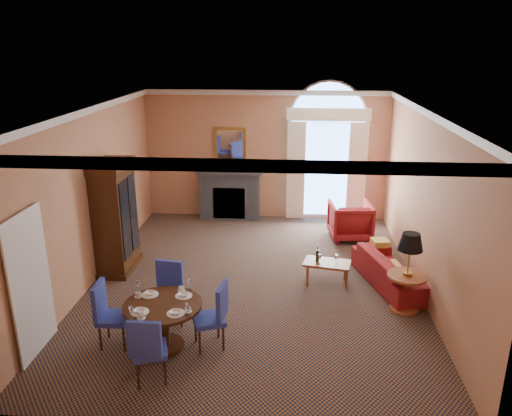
# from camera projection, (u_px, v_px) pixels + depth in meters

# --- Properties ---
(ground) EXTENTS (7.50, 7.50, 0.00)m
(ground) POSITION_uv_depth(u_px,v_px,m) (254.00, 282.00, 9.38)
(ground) COLOR #111F38
(ground) RESTS_ON ground
(room_envelope) EXTENTS (6.04, 7.52, 3.45)m
(room_envelope) POSITION_uv_depth(u_px,v_px,m) (255.00, 143.00, 9.22)
(room_envelope) COLOR tan
(room_envelope) RESTS_ON ground
(armoire) EXTENTS (0.63, 1.11, 2.18)m
(armoire) POSITION_uv_depth(u_px,v_px,m) (115.00, 219.00, 9.61)
(armoire) COLOR #32190B
(armoire) RESTS_ON ground
(dining_table) EXTENTS (1.14, 1.14, 0.92)m
(dining_table) POSITION_uv_depth(u_px,v_px,m) (163.00, 315.00, 7.21)
(dining_table) COLOR #32190B
(dining_table) RESTS_ON ground
(dining_chair_north) EXTENTS (0.54, 0.54, 0.99)m
(dining_chair_north) POSITION_uv_depth(u_px,v_px,m) (169.00, 288.00, 7.94)
(dining_chair_north) COLOR #28379F
(dining_chair_north) RESTS_ON ground
(dining_chair_south) EXTENTS (0.55, 0.55, 0.99)m
(dining_chair_south) POSITION_uv_depth(u_px,v_px,m) (147.00, 347.00, 6.41)
(dining_chair_south) COLOR #28379F
(dining_chair_south) RESTS_ON ground
(dining_chair_east) EXTENTS (0.57, 0.57, 0.99)m
(dining_chair_east) POSITION_uv_depth(u_px,v_px,m) (215.00, 312.00, 7.23)
(dining_chair_east) COLOR #28379F
(dining_chair_east) RESTS_ON ground
(dining_chair_west) EXTENTS (0.47, 0.46, 0.99)m
(dining_chair_west) POSITION_uv_depth(u_px,v_px,m) (107.00, 310.00, 7.28)
(dining_chair_west) COLOR #28379F
(dining_chair_west) RESTS_ON ground
(sofa) EXTENTS (1.32, 2.13, 0.58)m
(sofa) POSITION_uv_depth(u_px,v_px,m) (392.00, 270.00, 9.19)
(sofa) COLOR maroon
(sofa) RESTS_ON ground
(armchair) EXTENTS (1.01, 1.03, 0.85)m
(armchair) POSITION_uv_depth(u_px,v_px,m) (350.00, 220.00, 11.35)
(armchair) COLOR maroon
(armchair) RESTS_ON ground
(coffee_table) EXTENTS (0.92, 0.63, 0.73)m
(coffee_table) POSITION_uv_depth(u_px,v_px,m) (327.00, 264.00, 9.21)
(coffee_table) COLOR #A35630
(coffee_table) RESTS_ON ground
(side_table) EXTENTS (0.65, 0.65, 1.35)m
(side_table) POSITION_uv_depth(u_px,v_px,m) (409.00, 263.00, 8.13)
(side_table) COLOR #A35630
(side_table) RESTS_ON ground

